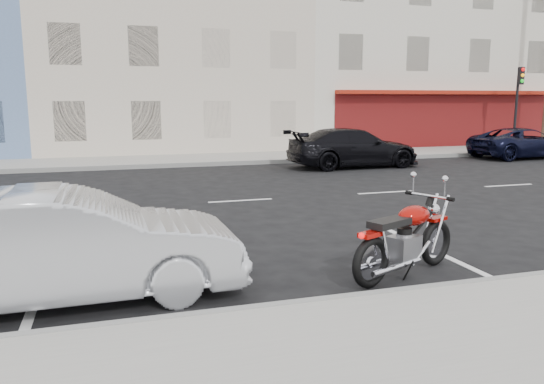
{
  "coord_description": "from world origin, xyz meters",
  "views": [
    {
      "loc": [
        -5.02,
        -12.49,
        2.46
      ],
      "look_at": [
        -2.23,
        -3.41,
        0.8
      ],
      "focal_mm": 35.0,
      "sensor_mm": 36.0,
      "label": 1
    }
  ],
  "objects_px": {
    "sedan_silver": "(70,246)",
    "fire_hydrant": "(486,141)",
    "suv_far": "(523,143)",
    "car_far": "(353,148)",
    "motorcycle": "(437,232)",
    "traffic_light": "(518,97)"
  },
  "relations": [
    {
      "from": "traffic_light",
      "to": "motorcycle",
      "type": "height_order",
      "value": "traffic_light"
    },
    {
      "from": "motorcycle",
      "to": "car_far",
      "type": "bearing_deg",
      "value": 47.08
    },
    {
      "from": "motorcycle",
      "to": "traffic_light",
      "type": "bearing_deg",
      "value": 22.24
    },
    {
      "from": "fire_hydrant",
      "to": "motorcycle",
      "type": "height_order",
      "value": "motorcycle"
    },
    {
      "from": "fire_hydrant",
      "to": "sedan_silver",
      "type": "bearing_deg",
      "value": -140.85
    },
    {
      "from": "sedan_silver",
      "to": "fire_hydrant",
      "type": "bearing_deg",
      "value": -51.84
    },
    {
      "from": "sedan_silver",
      "to": "traffic_light",
      "type": "bearing_deg",
      "value": -54.45
    },
    {
      "from": "motorcycle",
      "to": "sedan_silver",
      "type": "relative_size",
      "value": 0.49
    },
    {
      "from": "motorcycle",
      "to": "sedan_silver",
      "type": "distance_m",
      "value": 5.16
    },
    {
      "from": "suv_far",
      "to": "car_far",
      "type": "bearing_deg",
      "value": 92.96
    },
    {
      "from": "car_far",
      "to": "fire_hydrant",
      "type": "bearing_deg",
      "value": -70.34
    },
    {
      "from": "fire_hydrant",
      "to": "suv_far",
      "type": "xyz_separation_m",
      "value": [
        -0.22,
        -2.63,
        0.11
      ]
    },
    {
      "from": "traffic_light",
      "to": "sedan_silver",
      "type": "height_order",
      "value": "traffic_light"
    },
    {
      "from": "sedan_silver",
      "to": "suv_far",
      "type": "relative_size",
      "value": 0.92
    },
    {
      "from": "motorcycle",
      "to": "car_far",
      "type": "distance_m",
      "value": 11.73
    },
    {
      "from": "motorcycle",
      "to": "sedan_silver",
      "type": "height_order",
      "value": "sedan_silver"
    },
    {
      "from": "traffic_light",
      "to": "suv_far",
      "type": "bearing_deg",
      "value": -124.98
    },
    {
      "from": "sedan_silver",
      "to": "suv_far",
      "type": "bearing_deg",
      "value": -57.06
    },
    {
      "from": "fire_hydrant",
      "to": "suv_far",
      "type": "distance_m",
      "value": 2.64
    },
    {
      "from": "suv_far",
      "to": "car_far",
      "type": "relative_size",
      "value": 0.93
    },
    {
      "from": "motorcycle",
      "to": "suv_far",
      "type": "bearing_deg",
      "value": 20.58
    },
    {
      "from": "traffic_light",
      "to": "sedan_silver",
      "type": "distance_m",
      "value": 23.78
    }
  ]
}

